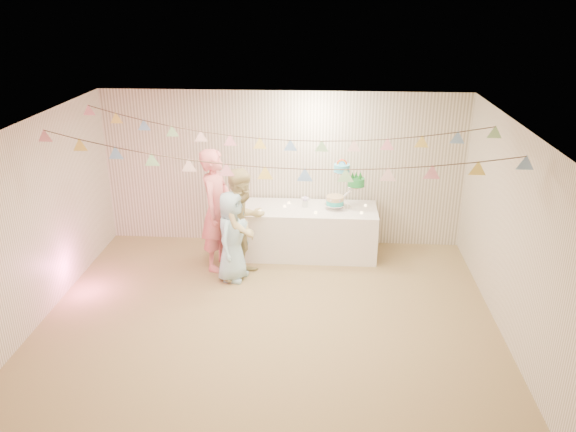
# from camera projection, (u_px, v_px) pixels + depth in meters

# --- Properties ---
(floor) EXTENTS (6.00, 6.00, 0.00)m
(floor) POSITION_uv_depth(u_px,v_px,m) (269.00, 317.00, 7.52)
(floor) COLOR olive
(floor) RESTS_ON ground
(ceiling) EXTENTS (6.00, 6.00, 0.00)m
(ceiling) POSITION_uv_depth(u_px,v_px,m) (266.00, 126.00, 6.55)
(ceiling) COLOR silver
(ceiling) RESTS_ON ground
(back_wall) EXTENTS (6.00, 6.00, 0.00)m
(back_wall) POSITION_uv_depth(u_px,v_px,m) (283.00, 169.00, 9.35)
(back_wall) COLOR silver
(back_wall) RESTS_ON ground
(front_wall) EXTENTS (6.00, 6.00, 0.00)m
(front_wall) POSITION_uv_depth(u_px,v_px,m) (238.00, 345.00, 4.72)
(front_wall) COLOR silver
(front_wall) RESTS_ON ground
(left_wall) EXTENTS (5.00, 5.00, 0.00)m
(left_wall) POSITION_uv_depth(u_px,v_px,m) (36.00, 222.00, 7.22)
(left_wall) COLOR silver
(left_wall) RESTS_ON ground
(right_wall) EXTENTS (5.00, 5.00, 0.00)m
(right_wall) POSITION_uv_depth(u_px,v_px,m) (512.00, 235.00, 6.85)
(right_wall) COLOR silver
(right_wall) RESTS_ON ground
(table) EXTENTS (2.16, 0.86, 0.81)m
(table) POSITION_uv_depth(u_px,v_px,m) (309.00, 231.00, 9.19)
(table) COLOR white
(table) RESTS_ON floor
(cake_stand) EXTENTS (0.68, 0.40, 0.76)m
(cake_stand) POSITION_uv_depth(u_px,v_px,m) (345.00, 189.00, 8.93)
(cake_stand) COLOR silver
(cake_stand) RESTS_ON table
(cake_bottom) EXTENTS (0.31, 0.31, 0.15)m
(cake_bottom) POSITION_uv_depth(u_px,v_px,m) (335.00, 207.00, 9.00)
(cake_bottom) COLOR #29BFB3
(cake_bottom) RESTS_ON cake_stand
(cake_middle) EXTENTS (0.27, 0.27, 0.22)m
(cake_middle) POSITION_uv_depth(u_px,v_px,m) (356.00, 189.00, 9.01)
(cake_middle) COLOR #1E8D3B
(cake_middle) RESTS_ON cake_stand
(cake_top_tier) EXTENTS (0.25, 0.25, 0.19)m
(cake_top_tier) POSITION_uv_depth(u_px,v_px,m) (342.00, 175.00, 8.82)
(cake_top_tier) COLOR #41B0CE
(cake_top_tier) RESTS_ON cake_stand
(platter) EXTENTS (0.37, 0.37, 0.02)m
(platter) POSITION_uv_depth(u_px,v_px,m) (279.00, 211.00, 9.04)
(platter) COLOR white
(platter) RESTS_ON table
(posy) EXTENTS (0.15, 0.15, 0.18)m
(posy) POSITION_uv_depth(u_px,v_px,m) (305.00, 205.00, 9.08)
(posy) COLOR white
(posy) RESTS_ON table
(person_adult_a) EXTENTS (0.59, 0.78, 1.91)m
(person_adult_a) POSITION_uv_depth(u_px,v_px,m) (217.00, 210.00, 8.56)
(person_adult_a) COLOR #DE7479
(person_adult_a) RESTS_ON floor
(person_adult_b) EXTENTS (1.02, 1.05, 1.70)m
(person_adult_b) POSITION_uv_depth(u_px,v_px,m) (243.00, 224.00, 8.33)
(person_adult_b) COLOR tan
(person_adult_b) RESTS_ON floor
(person_child) EXTENTS (0.61, 0.77, 1.39)m
(person_child) POSITION_uv_depth(u_px,v_px,m) (232.00, 236.00, 8.29)
(person_child) COLOR #9DCBDE
(person_child) RESTS_ON floor
(bunting_back) EXTENTS (5.60, 1.10, 0.40)m
(bunting_back) POSITION_uv_depth(u_px,v_px,m) (275.00, 126.00, 7.66)
(bunting_back) COLOR pink
(bunting_back) RESTS_ON ceiling
(bunting_front) EXTENTS (5.60, 0.90, 0.36)m
(bunting_front) POSITION_uv_depth(u_px,v_px,m) (265.00, 154.00, 6.47)
(bunting_front) COLOR #72A5E5
(bunting_front) RESTS_ON ceiling
(tealight_0) EXTENTS (0.04, 0.04, 0.03)m
(tealight_0) POSITION_uv_depth(u_px,v_px,m) (259.00, 209.00, 8.95)
(tealight_0) COLOR #FFD88C
(tealight_0) RESTS_ON table
(tealight_1) EXTENTS (0.04, 0.04, 0.03)m
(tealight_1) POSITION_uv_depth(u_px,v_px,m) (289.00, 203.00, 9.22)
(tealight_1) COLOR #FFD88C
(tealight_1) RESTS_ON table
(tealight_2) EXTENTS (0.04, 0.04, 0.03)m
(tealight_2) POSITION_uv_depth(u_px,v_px,m) (316.00, 212.00, 8.83)
(tealight_2) COLOR #FFD88C
(tealight_2) RESTS_ON table
(tealight_3) EXTENTS (0.04, 0.04, 0.03)m
(tealight_3) POSITION_uv_depth(u_px,v_px,m) (332.00, 203.00, 9.22)
(tealight_3) COLOR #FFD88C
(tealight_3) RESTS_ON table
(tealight_4) EXTENTS (0.04, 0.04, 0.03)m
(tealight_4) POSITION_uv_depth(u_px,v_px,m) (362.00, 213.00, 8.82)
(tealight_4) COLOR #FFD88C
(tealight_4) RESTS_ON table
(tealight_5) EXTENTS (0.04, 0.04, 0.03)m
(tealight_5) POSITION_uv_depth(u_px,v_px,m) (365.00, 205.00, 9.12)
(tealight_5) COLOR #FFD88C
(tealight_5) RESTS_ON table
(tealight_6) EXTENTS (0.04, 0.04, 0.03)m
(tealight_6) POSITION_uv_depth(u_px,v_px,m) (285.00, 206.00, 9.08)
(tealight_6) COLOR #FFD88C
(tealight_6) RESTS_ON table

